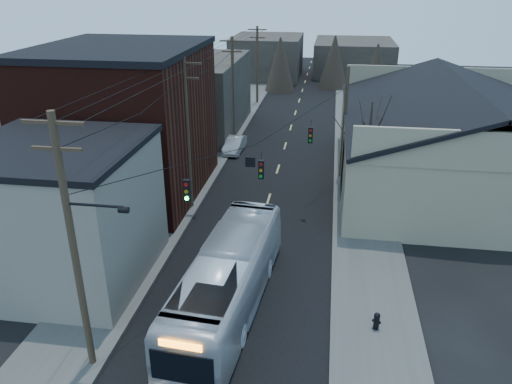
# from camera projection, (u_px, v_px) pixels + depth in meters

# --- Properties ---
(road_surface) EXTENTS (9.00, 110.00, 0.02)m
(road_surface) POSITION_uv_depth(u_px,v_px,m) (283.00, 153.00, 44.00)
(road_surface) COLOR black
(road_surface) RESTS_ON ground
(sidewalk_left) EXTENTS (4.00, 110.00, 0.12)m
(sidewalk_left) POSITION_uv_depth(u_px,v_px,m) (211.00, 149.00, 44.88)
(sidewalk_left) COLOR #474744
(sidewalk_left) RESTS_ON ground
(sidewalk_right) EXTENTS (4.00, 110.00, 0.12)m
(sidewalk_right) POSITION_uv_depth(u_px,v_px,m) (358.00, 156.00, 43.09)
(sidewalk_right) COLOR #474744
(sidewalk_right) RESTS_ON ground
(building_clapboard) EXTENTS (8.00, 8.00, 7.00)m
(building_clapboard) POSITION_uv_depth(u_px,v_px,m) (62.00, 215.00, 24.83)
(building_clapboard) COLOR slate
(building_clapboard) RESTS_ON ground
(building_brick) EXTENTS (10.00, 12.00, 10.00)m
(building_brick) POSITION_uv_depth(u_px,v_px,m) (125.00, 125.00, 34.32)
(building_brick) COLOR black
(building_brick) RESTS_ON ground
(building_left_far) EXTENTS (9.00, 14.00, 7.00)m
(building_left_far) POSITION_uv_depth(u_px,v_px,m) (194.00, 95.00, 49.34)
(building_left_far) COLOR #322B28
(building_left_far) RESTS_ON ground
(warehouse) EXTENTS (16.16, 20.60, 7.73)m
(warehouse) POSITION_uv_depth(u_px,v_px,m) (453.00, 149.00, 36.60)
(warehouse) COLOR gray
(warehouse) RESTS_ON ground
(building_far_left) EXTENTS (10.00, 12.00, 6.00)m
(building_far_left) POSITION_uv_depth(u_px,v_px,m) (267.00, 57.00, 75.31)
(building_far_left) COLOR #322B28
(building_far_left) RESTS_ON ground
(building_far_right) EXTENTS (12.00, 14.00, 5.00)m
(building_far_right) POSITION_uv_depth(u_px,v_px,m) (353.00, 57.00, 78.24)
(building_far_right) COLOR #322B28
(building_far_right) RESTS_ON ground
(bare_tree) EXTENTS (0.40, 0.40, 7.20)m
(bare_tree) POSITION_uv_depth(u_px,v_px,m) (367.00, 156.00, 32.61)
(bare_tree) COLOR black
(bare_tree) RESTS_ON ground
(utility_lines) EXTENTS (11.24, 45.28, 10.50)m
(utility_lines) POSITION_uv_depth(u_px,v_px,m) (235.00, 114.00, 37.14)
(utility_lines) COLOR #382B1E
(utility_lines) RESTS_ON ground
(bus) EXTENTS (3.69, 11.99, 3.29)m
(bus) POSITION_uv_depth(u_px,v_px,m) (228.00, 280.00, 22.89)
(bus) COLOR silver
(bus) RESTS_ON ground
(parked_car) EXTENTS (1.58, 4.06, 1.32)m
(parked_car) POSITION_uv_depth(u_px,v_px,m) (235.00, 145.00, 44.05)
(parked_car) COLOR #9A9BA1
(parked_car) RESTS_ON ground
(fire_hydrant) EXTENTS (0.41, 0.29, 0.83)m
(fire_hydrant) POSITION_uv_depth(u_px,v_px,m) (377.00, 320.00, 21.90)
(fire_hydrant) COLOR black
(fire_hydrant) RESTS_ON sidewalk_right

